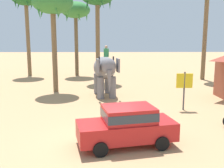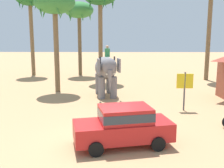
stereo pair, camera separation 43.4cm
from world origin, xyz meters
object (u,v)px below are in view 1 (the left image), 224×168
at_px(palm_tree_leaning_seaward, 53,5).
at_px(car_sedan_foreground, 127,124).
at_px(signboard_yellow, 184,83).
at_px(palm_tree_far_back, 76,12).
at_px(elephant_with_mahout, 105,70).
at_px(palm_tree_behind_elephant, 26,0).

bearing_deg(palm_tree_leaning_seaward, car_sedan_foreground, -65.19).
height_order(palm_tree_leaning_seaward, signboard_yellow, palm_tree_leaning_seaward).
bearing_deg(signboard_yellow, palm_tree_far_back, 119.65).
xyz_separation_m(elephant_with_mahout, palm_tree_leaning_seaward, (-4.07, 1.76, 4.89)).
height_order(palm_tree_behind_elephant, signboard_yellow, palm_tree_behind_elephant).
bearing_deg(elephant_with_mahout, palm_tree_far_back, 107.30).
relative_size(palm_tree_far_back, palm_tree_leaning_seaward, 1.02).
relative_size(car_sedan_foreground, signboard_yellow, 1.82).
xyz_separation_m(elephant_with_mahout, palm_tree_behind_elephant, (-8.73, 10.73, 6.29)).
distance_m(palm_tree_far_back, signboard_yellow, 17.57).
bearing_deg(palm_tree_behind_elephant, palm_tree_far_back, -0.02).
bearing_deg(palm_tree_far_back, elephant_with_mahout, -72.70).
bearing_deg(palm_tree_far_back, car_sedan_foreground, -77.65).
relative_size(car_sedan_foreground, palm_tree_behind_elephant, 0.46).
bearing_deg(palm_tree_leaning_seaward, signboard_yellow, -31.78).
relative_size(elephant_with_mahout, palm_tree_behind_elephant, 0.42).
relative_size(car_sedan_foreground, palm_tree_leaning_seaward, 0.55).
bearing_deg(palm_tree_far_back, palm_tree_leaning_seaward, -94.63).
relative_size(palm_tree_behind_elephant, signboard_yellow, 3.97).
relative_size(car_sedan_foreground, palm_tree_far_back, 0.53).
distance_m(car_sedan_foreground, palm_tree_far_back, 21.39).
height_order(palm_tree_behind_elephant, palm_tree_far_back, palm_tree_behind_elephant).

